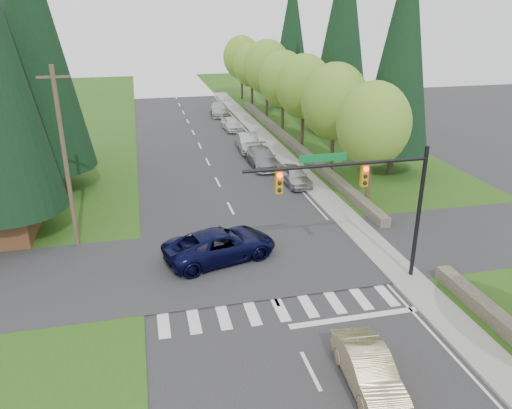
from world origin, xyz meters
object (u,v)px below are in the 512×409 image
object	(u,v)px
parked_car_a	(294,175)
parked_car_d	(232,124)
parked_car_c	(248,143)
parked_car_b	(262,158)
sedan_champagne	(369,370)
parked_car_e	(220,109)
suv_navy	(220,245)

from	to	relation	value
parked_car_a	parked_car_d	distance (m)	18.46
parked_car_c	parked_car_b	bearing A→B (deg)	-84.71
sedan_champagne	parked_car_b	distance (m)	26.46
parked_car_d	parked_car_e	distance (m)	8.02
suv_navy	parked_car_a	xyz separation A→B (m)	(7.43, 10.61, -0.12)
sedan_champagne	parked_car_b	world-z (taller)	parked_car_b
parked_car_d	parked_car_b	bearing A→B (deg)	-92.54
sedan_champagne	parked_car_e	bearing A→B (deg)	90.60
sedan_champagne	parked_car_d	distance (m)	39.82
parked_car_a	suv_navy	bearing A→B (deg)	-129.22
sedan_champagne	parked_car_e	size ratio (longest dim) A/B	0.82
parked_car_a	parked_car_d	size ratio (longest dim) A/B	1.02
parked_car_b	sedan_champagne	bearing A→B (deg)	-95.57
parked_car_b	parked_car_c	distance (m)	4.97
parked_car_b	parked_car_e	xyz separation A→B (m)	(-0.14, 21.43, -0.01)
suv_navy	parked_car_c	size ratio (longest dim) A/B	1.24
parked_car_c	parked_car_d	xyz separation A→B (m)	(0.00, 8.45, -0.09)
suv_navy	parked_car_d	world-z (taller)	suv_navy
parked_car_b	parked_car_c	bearing A→B (deg)	91.76
sedan_champagne	parked_car_d	size ratio (longest dim) A/B	1.03
suv_navy	parked_car_b	bearing A→B (deg)	-36.77
suv_navy	parked_car_b	xyz separation A→B (m)	(6.17, 15.60, -0.08)
sedan_champagne	parked_car_b	xyz separation A→B (m)	(2.62, 26.33, 0.06)
sedan_champagne	parked_car_b	bearing A→B (deg)	87.88
parked_car_a	parked_car_b	size ratio (longest dim) A/B	0.80
parked_car_b	parked_car_d	size ratio (longest dim) A/B	1.26
parked_car_a	parked_car_b	distance (m)	5.15
suv_navy	parked_car_a	bearing A→B (deg)	-50.19
parked_car_a	sedan_champagne	bearing A→B (deg)	-104.50
parked_car_a	parked_car_b	xyz separation A→B (m)	(-1.26, 4.99, 0.04)
parked_car_d	parked_car_c	bearing A→B (deg)	-93.15
parked_car_a	parked_car_d	bearing A→B (deg)	90.15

